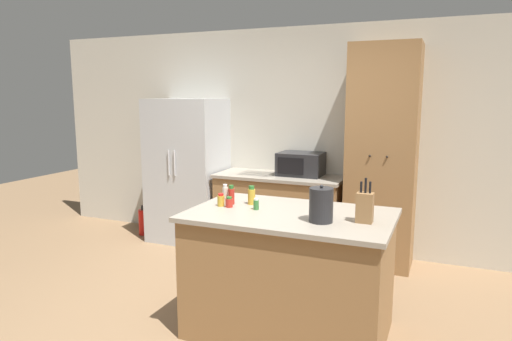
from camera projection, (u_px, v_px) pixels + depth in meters
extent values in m
plane|color=#846647|center=(223.00, 336.00, 3.47)|extent=(14.00, 14.00, 0.00)
cube|color=beige|center=(311.00, 140.00, 5.38)|extent=(7.20, 0.06, 2.60)
cube|color=#B7BABC|center=(187.00, 170.00, 5.70)|extent=(0.89, 0.66, 1.77)
cylinder|color=silver|center=(169.00, 163.00, 5.38)|extent=(0.02, 0.02, 0.30)
cylinder|color=silver|center=(174.00, 163.00, 5.35)|extent=(0.02, 0.02, 0.30)
cube|color=olive|center=(279.00, 215.00, 5.33)|extent=(1.44, 0.59, 0.87)
cube|color=gray|center=(280.00, 177.00, 5.26)|extent=(1.48, 0.63, 0.03)
cube|color=#9EA0A3|center=(259.00, 174.00, 5.36)|extent=(0.44, 0.34, 0.01)
cube|color=olive|center=(382.00, 158.00, 4.79)|extent=(0.69, 0.55, 2.34)
sphere|color=black|center=(370.00, 156.00, 4.56)|extent=(0.02, 0.02, 0.02)
sphere|color=black|center=(387.00, 157.00, 4.49)|extent=(0.02, 0.02, 0.02)
cube|color=olive|center=(289.00, 275.00, 3.49)|extent=(1.46, 0.89, 0.91)
cube|color=gray|center=(290.00, 215.00, 3.41)|extent=(1.52, 0.95, 0.03)
cube|color=#232326|center=(301.00, 164.00, 5.22)|extent=(0.50, 0.38, 0.26)
cube|color=black|center=(291.00, 166.00, 5.07)|extent=(0.30, 0.01, 0.18)
cube|color=olive|center=(365.00, 208.00, 3.13)|extent=(0.11, 0.09, 0.21)
cylinder|color=black|center=(361.00, 187.00, 3.12)|extent=(0.02, 0.02, 0.08)
cylinder|color=black|center=(366.00, 185.00, 3.10)|extent=(0.02, 0.02, 0.10)
cylinder|color=black|center=(370.00, 187.00, 3.10)|extent=(0.02, 0.02, 0.08)
cylinder|color=gold|center=(252.00, 197.00, 3.66)|extent=(0.06, 0.06, 0.12)
cylinder|color=#286628|center=(251.00, 188.00, 3.65)|extent=(0.04, 0.04, 0.03)
cylinder|color=#B2281E|center=(229.00, 203.00, 3.57)|extent=(0.06, 0.06, 0.07)
cylinder|color=#286628|center=(229.00, 198.00, 3.57)|extent=(0.04, 0.04, 0.01)
cylinder|color=gold|center=(221.00, 201.00, 3.61)|extent=(0.06, 0.06, 0.08)
cylinder|color=red|center=(221.00, 195.00, 3.60)|extent=(0.04, 0.04, 0.02)
cylinder|color=#B2281E|center=(231.00, 196.00, 3.66)|extent=(0.05, 0.05, 0.13)
cylinder|color=#286628|center=(231.00, 187.00, 3.65)|extent=(0.04, 0.04, 0.03)
cylinder|color=beige|center=(225.00, 195.00, 3.70)|extent=(0.05, 0.05, 0.13)
cylinder|color=silver|center=(225.00, 186.00, 3.68)|extent=(0.03, 0.03, 0.03)
cylinder|color=#337033|center=(256.00, 205.00, 3.49)|extent=(0.04, 0.04, 0.07)
cylinder|color=silver|center=(256.00, 199.00, 3.49)|extent=(0.03, 0.03, 0.02)
cylinder|color=#232326|center=(321.00, 205.00, 3.14)|extent=(0.17, 0.17, 0.24)
sphere|color=#262628|center=(322.00, 186.00, 3.12)|extent=(0.02, 0.02, 0.02)
cylinder|color=red|center=(144.00, 222.00, 6.00)|extent=(0.13, 0.13, 0.33)
cylinder|color=black|center=(143.00, 208.00, 5.97)|extent=(0.06, 0.06, 0.06)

